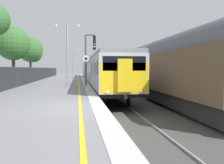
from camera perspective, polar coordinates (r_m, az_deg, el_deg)
The scene contains 9 objects.
ground at distance 10.62m, azimuth 9.20°, elevation -8.61°, with size 17.40×110.00×1.21m.
commuter_train_at_platform at distance 34.36m, azimuth -3.69°, elevation 2.67°, with size 2.83×42.49×3.81m.
freight_train_adjacent_track at distance 21.52m, azimuth 9.78°, elevation 3.16°, with size 2.60×25.29×4.71m.
signal_gantry at distance 24.37m, azimuth -5.43°, elevation 6.64°, with size 1.10×0.24×4.85m.
speed_limit_sign at distance 20.71m, azimuth -6.03°, elevation 3.55°, with size 0.59×0.08×2.67m.
platform_lamp_mid at distance 20.86m, azimuth -10.26°, elevation 7.42°, with size 2.00×0.20×5.24m.
platform_lamp_far at distance 42.57m, azimuth -9.06°, elevation 5.02°, with size 2.00×0.20×4.95m.
background_tree_centre at distance 33.80m, azimuth -21.75°, elevation 7.97°, with size 4.24×4.24×6.80m.
background_tree_back at distance 42.90m, azimuth -18.16°, elevation 6.90°, with size 4.08×4.08×6.68m.
Camera 1 is at (-0.43, -9.93, 1.55)m, focal length 39.64 mm.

